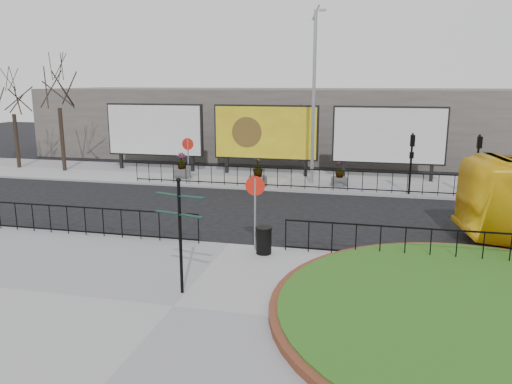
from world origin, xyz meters
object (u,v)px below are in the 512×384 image
(lamp_post, at_px, (314,95))
(litter_bin, at_px, (264,240))
(planter_a, at_px, (182,169))
(fingerpost_sign, at_px, (180,225))
(planter_c, at_px, (339,177))
(planter_b, at_px, (258,176))
(billboard_mid, at_px, (266,133))

(lamp_post, height_order, litter_bin, lamp_post)
(litter_bin, relative_size, planter_a, 0.61)
(fingerpost_sign, xyz_separation_m, planter_a, (-5.87, 15.01, -1.37))
(planter_c, bearing_deg, planter_a, 178.74)
(litter_bin, xyz_separation_m, planter_b, (-2.56, 10.37, 0.11))
(planter_b, bearing_deg, billboard_mid, 95.16)
(planter_b, bearing_deg, lamp_post, 26.51)
(fingerpost_sign, height_order, planter_b, fingerpost_sign)
(fingerpost_sign, distance_m, planter_c, 15.20)
(lamp_post, distance_m, fingerpost_sign, 15.53)
(planter_c, bearing_deg, litter_bin, -98.31)
(billboard_mid, bearing_deg, planter_c, -27.41)
(litter_bin, distance_m, planter_c, 11.47)
(billboard_mid, xyz_separation_m, fingerpost_sign, (1.41, -17.15, -0.62))
(billboard_mid, bearing_deg, lamp_post, -33.25)
(billboard_mid, relative_size, litter_bin, 7.03)
(lamp_post, distance_m, planter_c, 4.52)
(lamp_post, bearing_deg, planter_b, -153.49)
(lamp_post, xyz_separation_m, planter_b, (-2.71, -1.35, -4.15))
(lamp_post, relative_size, planter_a, 6.39)
(billboard_mid, bearing_deg, planter_b, -84.84)
(planter_a, bearing_deg, litter_bin, -57.63)
(fingerpost_sign, relative_size, planter_b, 2.06)
(litter_bin, relative_size, planter_c, 0.68)
(planter_a, bearing_deg, planter_c, -1.26)
(lamp_post, relative_size, planter_b, 6.17)
(lamp_post, bearing_deg, billboard_mid, 146.75)
(fingerpost_sign, bearing_deg, planter_b, 112.26)
(billboard_mid, height_order, litter_bin, billboard_mid)
(planter_a, bearing_deg, planter_b, -13.89)
(litter_bin, relative_size, planter_b, 0.59)
(billboard_mid, xyz_separation_m, planter_a, (-4.46, -2.15, -1.99))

